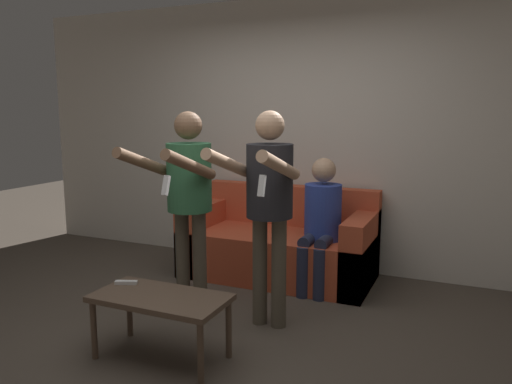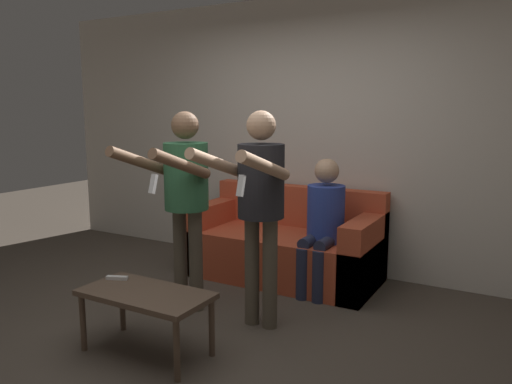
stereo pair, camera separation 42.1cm
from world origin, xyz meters
TOP-DOWN VIEW (x-y plane):
  - ground_plane at (0.00, 0.00)m, footprint 14.00×14.00m
  - wall_back at (0.00, 2.01)m, footprint 6.40×0.06m
  - couch at (-0.07, 1.56)m, footprint 1.79×0.86m
  - person_standing_left at (-0.40, 0.45)m, footprint 0.47×0.81m
  - person_standing_right at (0.27, 0.45)m, footprint 0.46×0.79m
  - person_seated at (0.40, 1.37)m, footprint 0.33×0.54m
  - coffee_table at (-0.18, -0.28)m, footprint 0.87×0.44m
  - remote_on_table at (-0.51, -0.20)m, footprint 0.15×0.09m

SIDE VIEW (x-z plane):
  - ground_plane at x=0.00m, z-range 0.00..0.00m
  - couch at x=-0.07m, z-range -0.13..0.72m
  - coffee_table at x=-0.18m, z-range 0.16..0.59m
  - remote_on_table at x=-0.51m, z-range 0.43..0.45m
  - person_seated at x=0.40m, z-range 0.07..1.25m
  - person_standing_left at x=-0.40m, z-range 0.21..1.80m
  - person_standing_right at x=0.27m, z-range 0.21..1.80m
  - wall_back at x=0.00m, z-range 0.00..2.70m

